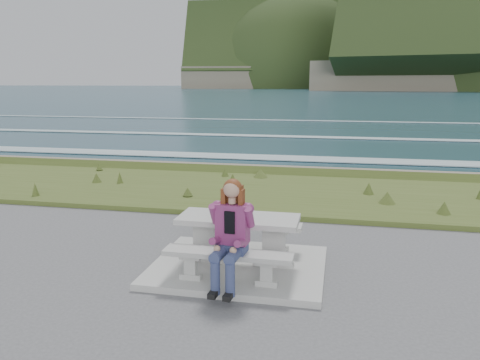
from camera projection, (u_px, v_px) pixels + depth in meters
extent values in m
cube|color=#ADAEA8|center=(239.00, 267.00, 7.17)|extent=(2.60, 2.10, 0.10)
cube|color=#ADAEA8|center=(205.00, 258.00, 7.27)|extent=(0.62, 0.12, 0.08)
cube|color=#ADAEA8|center=(204.00, 240.00, 7.21)|extent=(0.34, 0.09, 0.51)
cube|color=#ADAEA8|center=(204.00, 222.00, 7.15)|extent=(0.62, 0.12, 0.08)
cube|color=#ADAEA8|center=(273.00, 264.00, 7.05)|extent=(0.62, 0.12, 0.08)
cube|color=#ADAEA8|center=(274.00, 245.00, 6.99)|extent=(0.34, 0.09, 0.51)
cube|color=#ADAEA8|center=(274.00, 226.00, 6.93)|extent=(0.62, 0.12, 0.08)
cube|color=#ADAEA8|center=(239.00, 219.00, 7.02)|extent=(1.80, 0.75, 0.08)
cube|color=#ADAEA8|center=(191.00, 276.00, 6.60)|extent=(0.30, 0.12, 0.08)
cube|color=#ADAEA8|center=(191.00, 266.00, 6.57)|extent=(0.17, 0.09, 0.22)
cube|color=#ADAEA8|center=(190.00, 256.00, 6.54)|extent=(0.30, 0.12, 0.08)
cube|color=#ADAEA8|center=(266.00, 283.00, 6.38)|extent=(0.30, 0.12, 0.08)
cube|color=#ADAEA8|center=(266.00, 273.00, 6.35)|extent=(0.17, 0.09, 0.22)
cube|color=#ADAEA8|center=(267.00, 262.00, 6.31)|extent=(0.30, 0.12, 0.08)
cube|color=#ADAEA8|center=(228.00, 254.00, 6.41)|extent=(1.80, 0.35, 0.07)
cube|color=#ADAEA8|center=(216.00, 244.00, 7.94)|extent=(0.30, 0.12, 0.08)
cube|color=#ADAEA8|center=(216.00, 235.00, 7.91)|extent=(0.17, 0.09, 0.22)
cube|color=#ADAEA8|center=(216.00, 227.00, 7.88)|extent=(0.30, 0.12, 0.08)
cube|color=#ADAEA8|center=(279.00, 248.00, 7.72)|extent=(0.30, 0.12, 0.08)
cube|color=#ADAEA8|center=(280.00, 240.00, 7.69)|extent=(0.17, 0.09, 0.22)
cube|color=#ADAEA8|center=(280.00, 231.00, 7.66)|extent=(0.30, 0.12, 0.08)
cube|color=#ADAEA8|center=(247.00, 224.00, 7.75)|extent=(1.80, 0.35, 0.07)
cube|color=#42541F|center=(280.00, 195.00, 11.97)|extent=(160.00, 4.50, 0.22)
cube|color=#6F6253|center=(291.00, 174.00, 14.75)|extent=(160.00, 0.80, 2.20)
plane|color=#1B3F4E|center=(340.00, 88.00, 419.32)|extent=(1600.00, 1600.00, 0.00)
cube|color=silver|center=(305.00, 187.00, 20.94)|extent=(220.00, 3.00, 0.06)
cube|color=silver|center=(314.00, 159.00, 28.61)|extent=(220.00, 2.00, 0.06)
cube|color=silver|center=(322.00, 137.00, 40.10)|extent=(220.00, 1.40, 0.06)
cube|color=silver|center=(328.00, 121.00, 57.33)|extent=(220.00, 1.00, 0.06)
cube|color=#6F6253|center=(296.00, 78.00, 435.23)|extent=(201.55, 149.04, 18.00)
ellipsoid|color=#203116|center=(296.00, 75.00, 434.62)|extent=(211.86, 162.91, 146.36)
cube|color=navy|center=(227.00, 269.00, 6.21)|extent=(0.45, 0.77, 0.57)
cube|color=#832F67|center=(233.00, 224.00, 6.33)|extent=(0.45, 0.28, 0.55)
sphere|color=tan|center=(232.00, 189.00, 6.21)|extent=(0.24, 0.24, 0.24)
sphere|color=#591D14|center=(233.00, 188.00, 6.23)|extent=(0.26, 0.26, 0.26)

